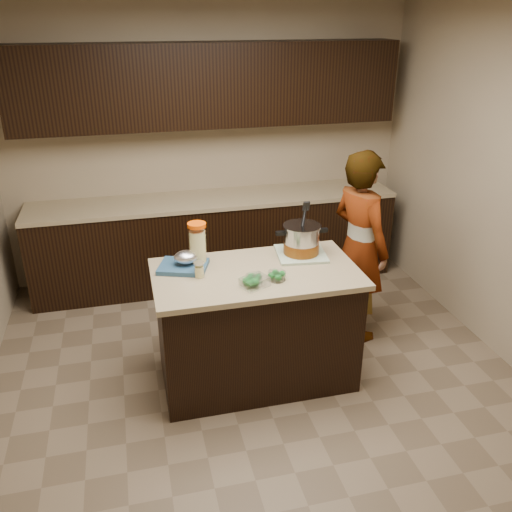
{
  "coord_description": "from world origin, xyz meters",
  "views": [
    {
      "loc": [
        -0.82,
        -3.34,
        2.59
      ],
      "look_at": [
        0.0,
        0.0,
        1.02
      ],
      "focal_mm": 38.0,
      "sensor_mm": 36.0,
      "label": 1
    }
  ],
  "objects": [
    {
      "name": "broccoli_tub_right",
      "position": [
        0.11,
        -0.16,
        0.93
      ],
      "size": [
        0.16,
        0.16,
        0.06
      ],
      "rotation": [
        0.0,
        0.0,
        -0.33
      ],
      "color": "silver",
      "rests_on": "island"
    },
    {
      "name": "back_cabinets",
      "position": [
        0.0,
        1.74,
        0.94
      ],
      "size": [
        3.6,
        0.63,
        2.33
      ],
      "color": "black",
      "rests_on": "ground"
    },
    {
      "name": "blue_tray",
      "position": [
        -0.48,
        0.17,
        0.94
      ],
      "size": [
        0.4,
        0.36,
        0.13
      ],
      "rotation": [
        0.0,
        0.0,
        -0.34
      ],
      "color": "navy",
      "rests_on": "island"
    },
    {
      "name": "island",
      "position": [
        0.0,
        0.0,
        0.45
      ],
      "size": [
        1.46,
        0.81,
        0.9
      ],
      "color": "black",
      "rests_on": "ground"
    },
    {
      "name": "ground_plane",
      "position": [
        0.0,
        0.0,
        0.0
      ],
      "size": [
        4.0,
        4.0,
        0.0
      ],
      "primitive_type": "plane",
      "color": "brown",
      "rests_on": "ground"
    },
    {
      "name": "stock_pot",
      "position": [
        0.4,
        0.19,
        1.01
      ],
      "size": [
        0.4,
        0.3,
        0.4
      ],
      "rotation": [
        0.0,
        0.0,
        -0.06
      ],
      "color": "#B7B7BC",
      "rests_on": "dish_towel"
    },
    {
      "name": "broccoli_tub_left",
      "position": [
        -0.05,
        -0.16,
        0.92
      ],
      "size": [
        0.12,
        0.12,
        0.05
      ],
      "rotation": [
        0.0,
        0.0,
        -0.0
      ],
      "color": "silver",
      "rests_on": "island"
    },
    {
      "name": "person",
      "position": [
        0.98,
        0.42,
        0.81
      ],
      "size": [
        0.56,
        0.69,
        1.62
      ],
      "primitive_type": "imported",
      "rotation": [
        0.0,
        0.0,
        1.91
      ],
      "color": "gray",
      "rests_on": "ground"
    },
    {
      "name": "room_shell",
      "position": [
        0.0,
        0.0,
        1.71
      ],
      "size": [
        4.04,
        4.04,
        2.72
      ],
      "color": "tan",
      "rests_on": "ground"
    },
    {
      "name": "broccoli_tub_rect",
      "position": [
        -0.06,
        -0.22,
        0.93
      ],
      "size": [
        0.22,
        0.19,
        0.06
      ],
      "rotation": [
        0.0,
        0.0,
        0.44
      ],
      "color": "silver",
      "rests_on": "island"
    },
    {
      "name": "dish_towel",
      "position": [
        0.4,
        0.19,
        0.91
      ],
      "size": [
        0.4,
        0.4,
        0.02
      ],
      "primitive_type": "cube",
      "rotation": [
        0.0,
        0.0,
        -0.12
      ],
      "color": "#658C5E",
      "rests_on": "island"
    },
    {
      "name": "mason_jar",
      "position": [
        -0.4,
        0.01,
        0.95
      ],
      "size": [
        0.09,
        0.09,
        0.12
      ],
      "rotation": [
        0.0,
        0.0,
        -0.21
      ],
      "color": "#D8CE84",
      "rests_on": "island"
    },
    {
      "name": "lemonade_pitcher",
      "position": [
        -0.38,
        0.2,
        1.05
      ],
      "size": [
        0.17,
        0.17,
        0.32
      ],
      "rotation": [
        0.0,
        0.0,
        0.33
      ],
      "color": "#D8CE84",
      "rests_on": "island"
    }
  ]
}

